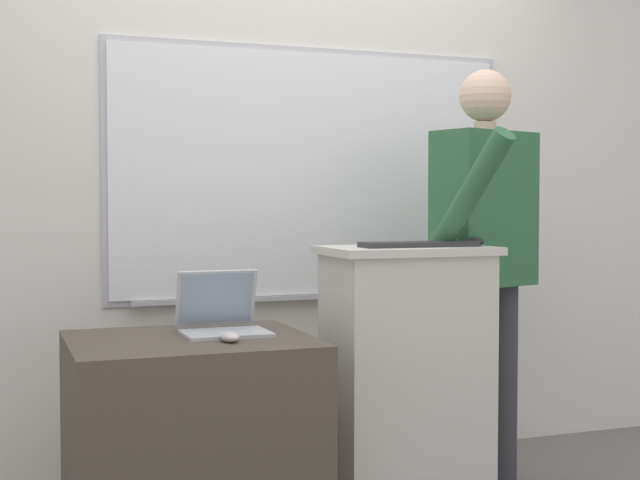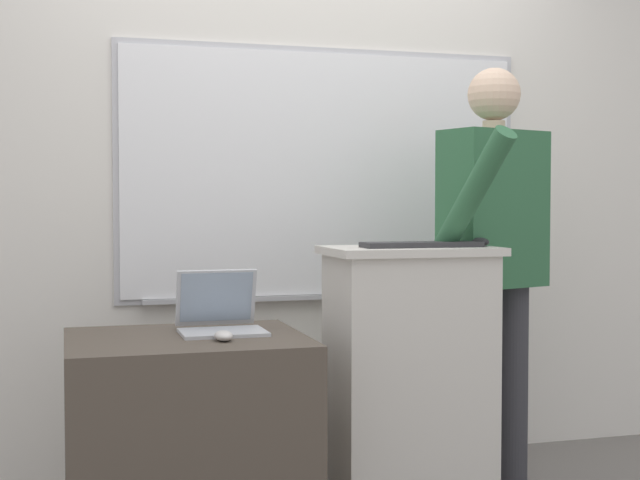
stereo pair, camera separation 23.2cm
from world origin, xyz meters
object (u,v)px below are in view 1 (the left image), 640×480
Objects in this scene: lectern_podium at (406,377)px; person_presenter at (485,247)px; laptop at (221,315)px; computer_mouse_by_keyboard at (475,241)px; side_desk at (191,443)px; computer_mouse_by_laptop at (230,337)px; wireless_keyboard at (419,244)px.

person_presenter reaches higher than lectern_podium.
computer_mouse_by_keyboard is (0.99, -0.04, 0.24)m from laptop.
side_desk is (-0.86, -0.10, -0.15)m from lectern_podium.
computer_mouse_by_keyboard is (-0.14, -0.17, 0.03)m from person_presenter.
computer_mouse_by_keyboard is at bearing -148.24° from person_presenter.
person_presenter is 17.11× the size of computer_mouse_by_laptop.
laptop is at bearing 83.65° from computer_mouse_by_laptop.
lectern_podium is 0.59× the size of person_presenter.
person_presenter is 5.85× the size of laptop.
side_desk is at bearing 172.29° from person_presenter.
person_presenter is at bearing 9.91° from side_desk.
wireless_keyboard is at bearing 3.45° from side_desk.
computer_mouse_by_keyboard is (1.02, 0.19, 0.29)m from computer_mouse_by_laptop.
wireless_keyboard is (-0.38, -0.17, 0.02)m from person_presenter.
computer_mouse_by_laptop is at bearing -96.35° from laptop.
side_desk is 1.77× the size of wireless_keyboard.
computer_mouse_by_laptop is at bearing -169.64° from computer_mouse_by_keyboard.
lectern_podium is 0.65m from person_presenter.
laptop is (0.13, 0.09, 0.42)m from side_desk.
computer_mouse_by_laptop is 1.07m from computer_mouse_by_keyboard.
person_presenter is at bearing 23.71° from wireless_keyboard.
person_presenter is (0.41, 0.12, 0.49)m from lectern_podium.
lectern_podium is 0.78m from laptop.
person_presenter reaches higher than wireless_keyboard.
wireless_keyboard is (0.75, -0.04, 0.24)m from laptop.
lectern_podium is 1.26× the size of side_desk.
wireless_keyboard reaches higher than laptop.
computer_mouse_by_laptop is at bearing -162.61° from lectern_podium.
wireless_keyboard is at bearing 13.35° from computer_mouse_by_laptop.
person_presenter reaches higher than computer_mouse_by_keyboard.
computer_mouse_by_keyboard is (0.27, -0.05, 0.52)m from lectern_podium.
laptop is at bearing -179.01° from lectern_podium.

